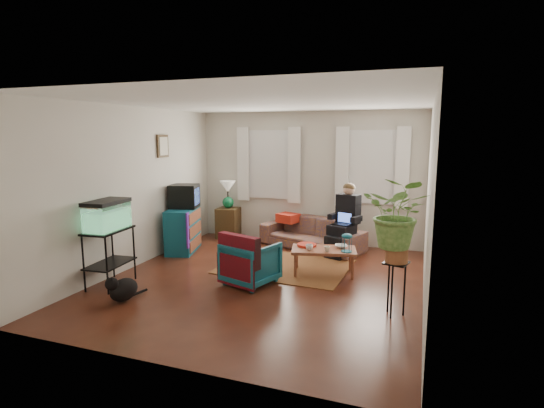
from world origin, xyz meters
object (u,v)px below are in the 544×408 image
at_px(side_table, 228,223).
at_px(dresser, 183,230).
at_px(sofa, 312,228).
at_px(armchair, 251,261).
at_px(coffee_table, 324,261).
at_px(aquarium_stand, 110,258).
at_px(plant_stand, 395,289).

relative_size(side_table, dresser, 0.71).
relative_size(sofa, dresser, 2.21).
bearing_deg(armchair, coffee_table, -121.42).
relative_size(dresser, aquarium_stand, 1.09).
bearing_deg(side_table, sofa, -6.97).
distance_m(dresser, plant_stand, 4.24).
xyz_separation_m(sofa, armchair, (-0.35, -2.21, -0.04)).
bearing_deg(side_table, aquarium_stand, -96.27).
distance_m(side_table, armchair, 2.87).
bearing_deg(aquarium_stand, side_table, 79.04).
relative_size(sofa, coffee_table, 2.02).
xyz_separation_m(side_table, dresser, (-0.34, -1.24, 0.09)).
bearing_deg(coffee_table, aquarium_stand, -164.79).
bearing_deg(dresser, sofa, 9.33).
bearing_deg(coffee_table, plant_stand, -60.27).
bearing_deg(coffee_table, armchair, -153.03).
xyz_separation_m(sofa, side_table, (-1.87, 0.23, -0.07)).
xyz_separation_m(armchair, coffee_table, (0.91, 0.77, -0.14)).
bearing_deg(aquarium_stand, armchair, 17.18).
distance_m(side_table, plant_stand, 4.58).
distance_m(coffee_table, plant_stand, 1.67).
height_order(side_table, aquarium_stand, aquarium_stand).
distance_m(sofa, side_table, 1.88).
height_order(aquarium_stand, coffee_table, aquarium_stand).
bearing_deg(plant_stand, aquarium_stand, -175.45).
bearing_deg(side_table, plant_stand, -38.85).
height_order(sofa, armchair, sofa).
height_order(sofa, coffee_table, sofa).
distance_m(sofa, coffee_table, 1.55).
xyz_separation_m(side_table, aquarium_stand, (-0.35, -3.19, 0.09)).
bearing_deg(armchair, plant_stand, -174.05).
xyz_separation_m(side_table, plant_stand, (3.57, -2.87, 0.01)).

